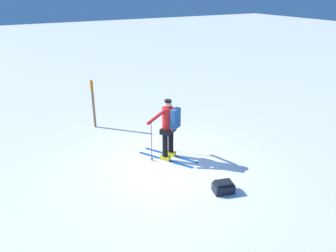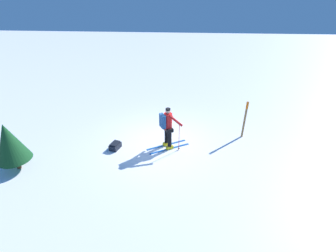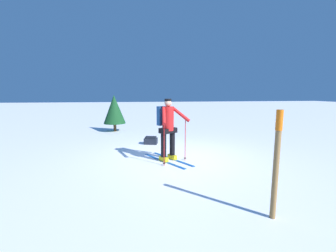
% 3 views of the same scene
% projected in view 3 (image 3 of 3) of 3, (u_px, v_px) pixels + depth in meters
% --- Properties ---
extents(ground_plane, '(80.00, 80.00, 0.00)m').
position_uv_depth(ground_plane, '(177.00, 157.00, 6.68)').
color(ground_plane, white).
extents(skier, '(1.24, 1.70, 1.73)m').
position_uv_depth(skier, '(168.00, 126.00, 6.21)').
color(skier, '#144C9E').
rests_on(skier, ground_plane).
extents(dropped_backpack, '(0.54, 0.43, 0.28)m').
position_uv_depth(dropped_backpack, '(151.00, 140.00, 8.33)').
color(dropped_backpack, black).
rests_on(dropped_backpack, ground_plane).
extents(trail_marker, '(0.10, 0.10, 1.65)m').
position_uv_depth(trail_marker, '(277.00, 157.00, 3.28)').
color(trail_marker, olive).
rests_on(trail_marker, ground_plane).
extents(pine_tree, '(1.07, 1.07, 1.78)m').
position_uv_depth(pine_tree, '(114.00, 109.00, 10.93)').
color(pine_tree, '#4C331E').
rests_on(pine_tree, ground_plane).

